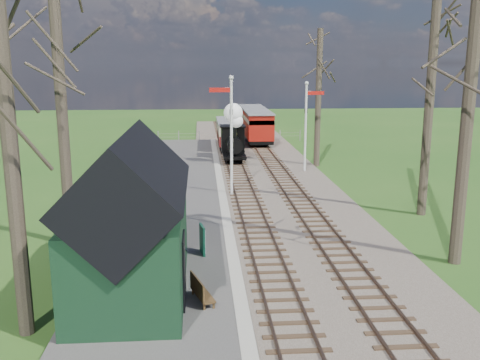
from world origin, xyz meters
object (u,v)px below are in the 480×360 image
object	(u,v)px
red_carriage_b	(252,120)
sign_board	(202,240)
semaphore_far	(307,120)
bench	(200,290)
station_shed	(131,224)
red_carriage_a	(258,127)
locomotive	(233,136)
person	(182,254)
coach	(229,132)
semaphore_near	(230,127)

from	to	relation	value
red_carriage_b	sign_board	distance (m)	32.63
semaphore_far	bench	distance (m)	20.25
station_shed	semaphore_far	bearing A→B (deg)	64.28
station_shed	red_carriage_b	xyz separation A→B (m)	(6.90, 35.27, -0.70)
red_carriage_a	red_carriage_b	xyz separation A→B (m)	(0.00, 5.50, 0.00)
locomotive	person	distance (m)	20.89
locomotive	red_carriage_b	distance (m)	13.87
semaphore_far	bench	world-z (taller)	semaphore_far
person	coach	bearing A→B (deg)	-9.11
coach	sign_board	xyz separation A→B (m)	(-2.25, -24.70, -0.66)
red_carriage_b	person	bearing A→B (deg)	-99.13
sign_board	person	distance (m)	2.14
semaphore_near	sign_board	size ratio (longest dim) A/B	5.98
locomotive	semaphore_far	bearing A→B (deg)	-39.76
bench	semaphore_far	bearing A→B (deg)	70.41
semaphore_near	semaphore_far	distance (m)	7.91
red_carriage_a	coach	bearing A→B (deg)	-141.64
person	station_shed	bearing A→B (deg)	122.47
semaphore_far	coach	size ratio (longest dim) A/B	0.89
coach	bench	xyz separation A→B (m)	(-2.35, -28.60, -0.84)
coach	red_carriage_b	distance (m)	7.99
locomotive	semaphore_near	bearing A→B (deg)	-94.49
semaphore_near	red_carriage_a	xyz separation A→B (m)	(3.37, 17.76, -2.06)
semaphore_far	sign_board	xyz separation A→B (m)	(-6.63, -14.99, -2.63)
coach	red_carriage_a	distance (m)	3.32
semaphore_near	bench	bearing A→B (deg)	-96.99
locomotive	bench	world-z (taller)	locomotive
locomotive	red_carriage_a	size ratio (longest dim) A/B	0.75
semaphore_far	locomotive	size ratio (longest dim) A/B	1.42
semaphore_near	sign_board	world-z (taller)	semaphore_near
bench	red_carriage_b	bearing A→B (deg)	82.20
locomotive	coach	xyz separation A→B (m)	(0.01, 6.06, -0.50)
station_shed	locomotive	xyz separation A→B (m)	(4.29, 21.65, -0.39)
semaphore_far	sign_board	bearing A→B (deg)	-113.85
red_carriage_a	red_carriage_b	bearing A→B (deg)	90.00
semaphore_far	bench	size ratio (longest dim) A/B	4.34
red_carriage_a	locomotive	bearing A→B (deg)	-107.84
station_shed	person	xyz separation A→B (m)	(1.39, 0.99, -1.31)
red_carriage_b	person	xyz separation A→B (m)	(-5.51, -34.28, -0.61)
semaphore_far	locomotive	distance (m)	5.89
semaphore_near	semaphore_far	size ratio (longest dim) A/B	1.09
sign_board	person	world-z (taller)	person
locomotive	bench	distance (m)	22.70
station_shed	sign_board	bearing A→B (deg)	55.83
locomotive	bench	xyz separation A→B (m)	(-2.34, -22.54, -1.34)
locomotive	red_carriage_b	xyz separation A→B (m)	(2.61, 13.61, -0.32)
semaphore_far	red_carriage_a	size ratio (longest dim) A/B	1.07
station_shed	bench	size ratio (longest dim) A/B	4.78
station_shed	red_carriage_b	bearing A→B (deg)	78.93
semaphore_near	red_carriage_a	bearing A→B (deg)	79.26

